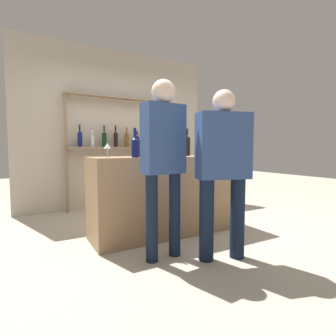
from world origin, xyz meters
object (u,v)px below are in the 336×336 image
at_px(wine_glass, 107,146).
at_px(counter_bottle_0, 135,146).
at_px(ice_bucket, 142,148).
at_px(counter_bottle_1, 187,145).
at_px(cork_jar, 162,151).
at_px(counter_bottle_2, 146,145).
at_px(customer_center, 223,163).
at_px(customer_left, 163,154).

bearing_deg(wine_glass, counter_bottle_0, -49.29).
height_order(wine_glass, ice_bucket, ice_bucket).
bearing_deg(counter_bottle_1, wine_glass, -178.97).
bearing_deg(counter_bottle_0, cork_jar, 30.75).
xyz_separation_m(counter_bottle_0, counter_bottle_1, (0.84, 0.28, 0.02)).
xyz_separation_m(counter_bottle_1, counter_bottle_2, (-0.68, -0.20, -0.01)).
bearing_deg(ice_bucket, customer_center, -69.70).
bearing_deg(customer_center, counter_bottle_0, 54.90).
bearing_deg(customer_left, customer_center, -124.59).
bearing_deg(counter_bottle_1, counter_bottle_0, -161.74).
bearing_deg(counter_bottle_2, ice_bucket, 80.22).
relative_size(counter_bottle_2, cork_jar, 2.74).
bearing_deg(customer_left, wine_glass, 19.60).
height_order(counter_bottle_1, customer_center, customer_center).
relative_size(counter_bottle_0, counter_bottle_2, 0.90).
bearing_deg(counter_bottle_0, ice_bucket, 53.03).
relative_size(counter_bottle_1, counter_bottle_2, 0.99).
xyz_separation_m(wine_glass, customer_center, (0.80, -1.00, -0.16)).
bearing_deg(cork_jar, wine_glass, -178.45).
relative_size(wine_glass, customer_left, 0.09).
bearing_deg(counter_bottle_2, wine_glass, 154.94).
distance_m(counter_bottle_1, customer_center, 1.07).
distance_m(ice_bucket, cork_jar, 0.27).
relative_size(counter_bottle_1, customer_center, 0.23).
height_order(counter_bottle_1, wine_glass, counter_bottle_1).
bearing_deg(cork_jar, counter_bottle_0, -149.25).
bearing_deg(ice_bucket, counter_bottle_0, -126.97).
xyz_separation_m(counter_bottle_1, customer_left, (-0.75, -0.74, -0.10)).
height_order(ice_bucket, customer_center, customer_center).
height_order(cork_jar, customer_center, customer_center).
bearing_deg(counter_bottle_2, customer_left, -97.62).
bearing_deg(ice_bucket, cork_jar, 2.43).
distance_m(counter_bottle_2, cork_jar, 0.37).
relative_size(counter_bottle_2, customer_left, 0.21).
height_order(customer_center, customer_left, customer_left).
height_order(ice_bucket, cork_jar, ice_bucket).
relative_size(counter_bottle_2, customer_center, 0.23).
bearing_deg(counter_bottle_2, counter_bottle_1, 16.63).
bearing_deg(counter_bottle_2, counter_bottle_0, -155.52).
bearing_deg(counter_bottle_1, counter_bottle_2, -163.37).
height_order(counter_bottle_0, counter_bottle_1, counter_bottle_1).
xyz_separation_m(counter_bottle_0, customer_left, (0.10, -0.46, -0.07)).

